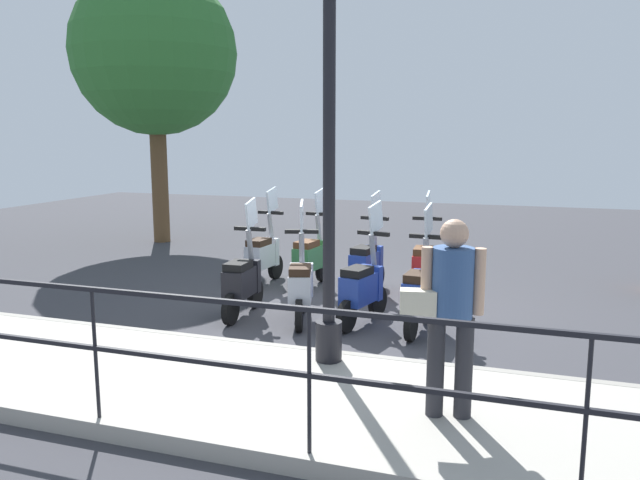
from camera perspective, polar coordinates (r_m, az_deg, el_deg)
The scene contains 14 objects.
ground_plane at distance 8.71m, azimuth 2.72°, elevation -6.23°, with size 28.00×28.00×0.00m, color #38383D.
promenade_walkway at distance 5.88m, azimuth -5.89°, elevation -13.48°, with size 2.20×20.00×0.15m.
fence_railing at distance 4.71m, azimuth -11.37°, elevation -8.69°, with size 0.04×16.03×1.07m.
lamp_post_near at distance 5.96m, azimuth 0.83°, elevation 5.59°, with size 0.26×0.90×4.09m.
pedestrian_with_bag at distance 4.97m, azimuth 11.73°, elevation -5.70°, with size 0.37×0.64×1.59m.
tree_large at distance 14.41m, azimuth -14.91°, elevation 16.18°, with size 3.54×3.54×5.90m.
scooter_near_0 at distance 7.68m, azimuth 9.14°, elevation -4.77°, with size 1.23×0.44×1.54m.
scooter_near_1 at distance 7.88m, azimuth 3.92°, elevation -4.31°, with size 1.21×0.51×1.54m.
scooter_near_2 at distance 7.97m, azimuth -1.77°, elevation -4.13°, with size 1.20×0.54×1.54m.
scooter_near_3 at distance 8.27m, azimuth -7.07°, elevation -3.69°, with size 1.23×0.44×1.54m.
scooter_far_0 at distance 9.35m, azimuth 9.50°, elevation -2.20°, with size 1.23×0.44×1.54m.
scooter_far_1 at distance 9.31m, azimuth 4.32°, elevation -2.15°, with size 1.23×0.46×1.54m.
scooter_far_2 at distance 9.78m, azimuth -0.84°, elevation -1.55°, with size 1.23×0.45×1.54m.
scooter_far_3 at distance 9.99m, azimuth -5.21°, elevation -1.36°, with size 1.23×0.44×1.54m.
Camera 1 is at (-8.07, -2.26, 2.37)m, focal length 35.00 mm.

